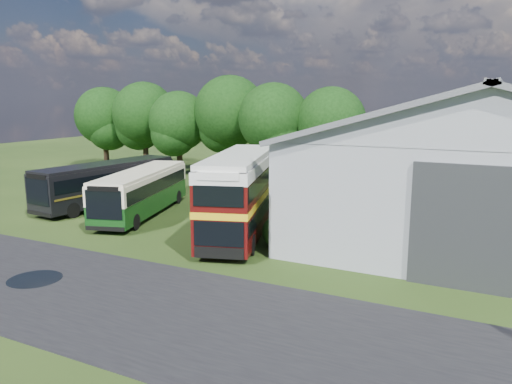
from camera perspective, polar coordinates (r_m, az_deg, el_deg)
The scene contains 15 objects.
ground at distance 23.96m, azimuth -16.05°, elevation -7.91°, with size 120.00×120.00×0.00m, color #1C310F.
asphalt_road at distance 19.97m, azimuth -15.57°, elevation -11.69°, with size 60.00×8.00×0.02m, color black.
puddle at distance 23.10m, azimuth -23.95°, elevation -9.13°, with size 2.20×2.20×0.01m, color black.
storage_shed at distance 32.61m, azimuth 25.60°, elevation 3.83°, with size 18.80×24.80×8.15m.
tree_far_left at distance 56.04m, azimuth -16.96°, elevation 8.29°, with size 6.12×6.12×8.64m.
tree_left_a at distance 53.08m, azimuth -12.65°, elevation 8.72°, with size 6.46×6.46×9.12m.
tree_left_b at distance 49.26m, azimuth -8.83°, elevation 7.99°, with size 5.78×5.78×8.16m.
tree_mid at distance 47.61m, azimuth -2.98°, elevation 9.14°, with size 6.80×6.80×9.60m.
tree_right_a at distance 44.43m, azimuth 2.04°, elevation 8.39°, with size 6.26×6.26×8.83m.
tree_right_b at distance 43.33m, azimuth 8.55°, elevation 7.89°, with size 5.98×5.98×8.45m.
shrub_front at distance 25.74m, azimuth 2.58°, elevation -6.19°, with size 1.70×1.70×1.70m, color #194714.
shrub_mid at distance 27.50m, azimuth 4.31°, elevation -5.10°, with size 1.60×1.60×1.60m, color #194714.
bus_green_single at distance 32.99m, azimuth -12.88°, elevation 0.08°, with size 5.38×10.78×2.90m.
bus_maroon_double at distance 27.32m, azimuth -1.75°, elevation -0.31°, with size 5.76×10.84×4.53m.
bus_dark_single at distance 36.59m, azimuth -16.62°, elevation 1.02°, with size 3.58×11.14×3.02m.
Camera 1 is at (15.73, -16.45, 7.48)m, focal length 35.00 mm.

